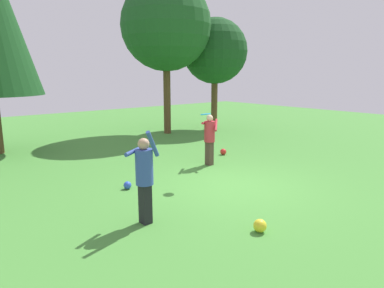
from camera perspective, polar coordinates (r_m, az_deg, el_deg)
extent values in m
plane|color=#478C38|center=(9.13, 6.77, -6.89)|extent=(40.00, 40.00, 0.00)
cube|color=black|center=(6.84, -7.78, -9.81)|extent=(0.19, 0.22, 0.80)
cylinder|color=#334C9E|center=(6.61, -7.96, -3.80)|extent=(0.34, 0.34, 0.69)
sphere|color=tan|center=(6.51, -8.07, 0.00)|extent=(0.22, 0.22, 0.22)
cylinder|color=#334C9E|center=(6.65, -9.47, -1.10)|extent=(0.57, 0.32, 0.13)
cylinder|color=#334C9E|center=(6.40, -6.58, 0.01)|extent=(0.38, 0.23, 0.54)
cube|color=#4C382D|center=(11.01, 2.90, -1.56)|extent=(0.19, 0.22, 0.76)
cylinder|color=#B72D38|center=(10.87, 2.94, 2.09)|extent=(0.34, 0.34, 0.66)
sphere|color=beige|center=(10.80, 2.96, 4.32)|extent=(0.21, 0.21, 0.21)
cylinder|color=#B72D38|center=(10.82, 4.01, 3.17)|extent=(0.43, 0.42, 0.36)
cylinder|color=#B72D38|center=(10.84, 1.90, 3.47)|extent=(0.47, 0.45, 0.16)
cylinder|color=#2393D1|center=(9.05, 2.27, 4.99)|extent=(0.31, 0.32, 0.06)
sphere|color=blue|center=(8.93, -10.69, -6.76)|extent=(0.20, 0.20, 0.20)
sphere|color=yellow|center=(6.64, 11.24, -13.19)|extent=(0.25, 0.25, 0.25)
sphere|color=red|center=(12.46, 5.22, -1.29)|extent=(0.22, 0.22, 0.22)
cylinder|color=brown|center=(16.77, -4.18, 8.27)|extent=(0.34, 0.34, 3.83)
sphere|color=#1E5123|center=(16.89, -4.35, 19.10)|extent=(4.21, 4.21, 4.21)
cylinder|color=brown|center=(18.29, 3.73, 7.30)|extent=(0.33, 0.33, 3.03)
sphere|color=#19471E|center=(18.28, 3.84, 15.18)|extent=(3.33, 3.33, 3.33)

